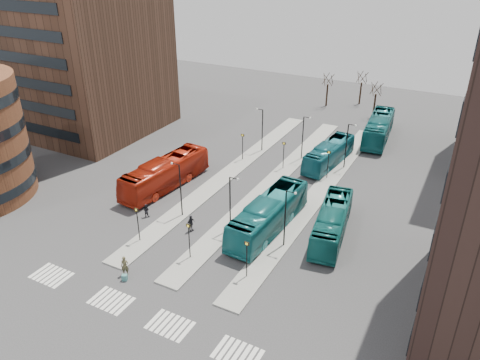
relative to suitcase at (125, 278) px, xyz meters
The scene contains 19 objects.
ground 6.82m from the suitcase, 75.36° to the right, with size 160.00×160.00×0.00m, color #313134.
island_left 23.52m from the suitcase, 95.56° to the left, with size 2.50×45.00×0.15m, color gray.
island_mid 23.70m from the suitcase, 80.97° to the left, with size 2.50×45.00×0.15m, color gray.
island_right 25.35m from the suitcase, 67.45° to the left, with size 2.50×45.00×0.15m, color gray.
suitcase is the anchor object (origin of this frame).
red_bus 17.73m from the suitcase, 114.16° to the left, with size 3.09×13.20×3.68m, color #9F1D0C.
teal_bus_a 15.53m from the suitcase, 60.08° to the left, with size 3.05×13.02×3.63m, color #16696E.
teal_bus_b 32.59m from the suitcase, 75.58° to the left, with size 2.62×11.21×3.12m, color #16616F.
teal_bus_c 20.74m from the suitcase, 48.21° to the left, with size 2.66×11.36×3.16m, color #136260.
teal_bus_d 45.21m from the suitcase, 74.87° to the left, with size 3.05×13.04×3.63m, color #146267.
traveller 1.03m from the suitcase, 123.77° to the left, with size 0.69×0.45×1.90m, color #49442B.
commuter_a 10.76m from the suitcase, 117.92° to the left, with size 0.73×0.57×1.50m, color black.
commuter_b 9.43m from the suitcase, 85.02° to the left, with size 1.07×0.44×1.82m, color black.
commuter_c 12.95m from the suitcase, 66.39° to the left, with size 0.95×0.55×1.47m, color black.
crosswalk_stripes 4.34m from the suitcase, 36.74° to the right, with size 22.35×2.40×0.01m.
office_block 43.67m from the suitcase, 139.68° to the left, with size 25.00×20.12×22.00m.
sign_poles 16.87m from the suitcase, 78.56° to the left, with size 12.45×22.12×3.65m.
lamp_posts 22.09m from the suitcase, 78.49° to the left, with size 14.04×20.24×6.12m.
bare_trees 56.30m from the suitcase, 85.53° to the left, with size 10.97×8.14×5.90m.
Camera 1 is at (22.67, -17.51, 26.74)m, focal length 35.00 mm.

